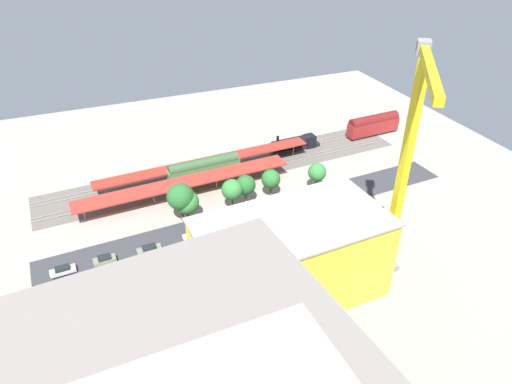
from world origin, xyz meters
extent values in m
plane|color=#9E998C|center=(0.00, 0.00, 0.00)|extent=(151.72, 151.72, 0.00)
cube|color=#665E54|center=(0.00, -19.16, 0.00)|extent=(95.44, 19.34, 0.01)
cube|color=#38383D|center=(0.00, 2.88, 0.00)|extent=(95.16, 13.86, 0.01)
cube|color=#9E9EA8|center=(0.00, -23.13, 0.18)|extent=(94.70, 4.99, 0.12)
cube|color=#9E9EA8|center=(0.00, -21.69, 0.18)|extent=(94.70, 4.99, 0.12)
cube|color=#9E9EA8|center=(0.00, -16.64, 0.18)|extent=(94.70, 4.99, 0.12)
cube|color=#9E9EA8|center=(0.00, -15.20, 0.18)|extent=(94.70, 4.99, 0.12)
cube|color=#B73328|center=(13.34, -10.78, 3.75)|extent=(51.05, 7.85, 0.37)
cylinder|color=slate|center=(-9.52, -11.96, 1.78)|extent=(0.30, 0.30, 3.56)
cylinder|color=slate|center=(5.72, -11.18, 1.78)|extent=(0.30, 0.30, 3.56)
cylinder|color=slate|center=(20.95, -10.39, 1.78)|extent=(0.30, 0.30, 3.56)
cylinder|color=slate|center=(36.19, -9.61, 1.78)|extent=(0.30, 0.30, 3.56)
cube|color=#A82D23|center=(5.95, -18.30, 3.81)|extent=(55.45, 7.08, 0.37)
cylinder|color=slate|center=(-18.91, -19.58, 1.81)|extent=(0.30, 0.30, 3.63)
cylinder|color=slate|center=(-2.34, -18.72, 1.81)|extent=(0.30, 0.30, 3.63)
cylinder|color=slate|center=(14.23, -17.87, 1.81)|extent=(0.30, 0.30, 3.63)
cylinder|color=slate|center=(30.80, -17.02, 1.81)|extent=(0.30, 0.30, 3.63)
cube|color=black|center=(-21.06, -22.41, 0.50)|extent=(14.48, 3.27, 1.00)
cylinder|color=black|center=(-19.65, -22.33, 2.41)|extent=(11.68, 3.40, 2.81)
cube|color=black|center=(-25.41, -22.63, 1.70)|extent=(2.98, 3.15, 3.41)
cylinder|color=black|center=(-15.38, -22.11, 4.51)|extent=(0.70, 0.70, 1.40)
cube|color=black|center=(-46.25, -22.41, 0.30)|extent=(14.89, 3.27, 0.60)
cube|color=maroon|center=(-46.25, -22.41, 2.50)|extent=(16.56, 3.98, 3.80)
cylinder|color=maroon|center=(-46.25, -22.41, 4.65)|extent=(15.90, 3.95, 3.14)
cube|color=black|center=(7.26, -15.92, 0.30)|extent=(16.49, 3.10, 0.60)
cube|color=#4C7F4C|center=(7.26, -15.92, 2.52)|extent=(18.33, 3.76, 3.84)
cylinder|color=#355935|center=(7.26, -15.92, 4.69)|extent=(17.61, 3.73, 2.83)
cube|color=black|center=(-16.82, 6.77, 0.15)|extent=(3.84, 1.72, 0.30)
cube|color=silver|center=(-16.82, 6.77, 0.67)|extent=(4.57, 1.79, 0.74)
cube|color=#1E2328|center=(-16.82, 6.77, 1.34)|extent=(2.56, 1.57, 0.61)
cube|color=black|center=(-9.19, 6.39, 0.15)|extent=(3.50, 2.02, 0.30)
cube|color=silver|center=(-9.19, 6.39, 0.73)|extent=(4.14, 2.14, 0.86)
cube|color=#1E2328|center=(-9.19, 6.39, 1.51)|extent=(2.36, 1.78, 0.69)
cube|color=black|center=(-0.60, 6.27, 0.15)|extent=(3.95, 1.99, 0.30)
cube|color=silver|center=(-0.60, 6.27, 0.75)|extent=(4.69, 2.11, 0.90)
cube|color=#1E2328|center=(-0.60, 6.27, 1.45)|extent=(2.67, 1.76, 0.51)
cube|color=black|center=(8.74, 6.77, 0.15)|extent=(4.17, 2.15, 0.30)
cube|color=black|center=(8.74, 6.77, 0.68)|extent=(4.94, 2.29, 0.77)
cube|color=#1E2328|center=(8.74, 6.77, 1.35)|extent=(2.82, 1.88, 0.56)
cube|color=black|center=(16.29, 5.75, 0.15)|extent=(3.75, 1.76, 0.30)
cube|color=silver|center=(16.29, 5.75, 0.69)|extent=(4.46, 1.85, 0.79)
cube|color=#1E2328|center=(16.29, 5.75, 1.40)|extent=(2.51, 1.59, 0.62)
cube|color=black|center=(25.56, 6.67, 0.15)|extent=(4.05, 1.75, 0.30)
cube|color=gray|center=(25.56, 6.67, 0.69)|extent=(4.82, 1.83, 0.78)
cube|color=#1E2328|center=(25.56, 6.67, 1.34)|extent=(2.71, 1.58, 0.52)
cube|color=black|center=(34.09, 6.63, 0.15)|extent=(3.60, 1.93, 0.30)
cube|color=gray|center=(34.09, 6.63, 0.73)|extent=(4.28, 2.03, 0.86)
cube|color=#1E2328|center=(34.09, 6.63, 1.43)|extent=(2.42, 1.73, 0.53)
cube|color=black|center=(41.65, 6.66, 0.15)|extent=(3.96, 1.88, 0.30)
cube|color=silver|center=(41.65, 6.66, 0.66)|extent=(4.70, 2.00, 0.72)
cube|color=#1E2328|center=(41.65, 6.66, 1.30)|extent=(2.66, 1.67, 0.56)
cube|color=yellow|center=(4.74, 26.89, 7.48)|extent=(31.83, 17.97, 14.96)
cube|color=#ADA89E|center=(4.74, 26.89, 15.16)|extent=(32.46, 18.60, 0.40)
cube|color=gray|center=(-14.78, 28.09, 0.60)|extent=(3.60, 3.60, 1.20)
cube|color=yellow|center=(-14.78, 28.09, 19.82)|extent=(1.40, 1.40, 39.63)
cube|color=yellow|center=(-10.18, 34.60, 40.23)|extent=(13.65, 18.62, 1.20)
cube|color=gray|center=(-17.38, 24.41, 40.23)|extent=(3.02, 3.11, 2.00)
cube|color=black|center=(8.11, 12.15, 0.25)|extent=(9.24, 2.77, 0.50)
cube|color=white|center=(7.05, 12.08, 2.08)|extent=(7.13, 2.87, 3.15)
cube|color=#334C8C|center=(11.60, 12.38, 1.73)|extent=(2.29, 2.55, 2.47)
cube|color=black|center=(14.11, 14.35, 0.25)|extent=(10.13, 3.32, 0.50)
cube|color=silver|center=(13.02, 14.22, 1.99)|extent=(7.98, 3.30, 2.98)
cube|color=maroon|center=(17.96, 14.81, 1.64)|extent=(2.46, 2.64, 2.29)
cylinder|color=brown|center=(-15.89, -1.24, 1.77)|extent=(0.55, 0.55, 3.55)
sphere|color=#38843D|center=(-15.89, -1.24, 5.05)|extent=(4.29, 4.29, 4.29)
cylinder|color=brown|center=(15.44, -1.37, 1.32)|extent=(0.40, 0.40, 2.64)
sphere|color=#38843D|center=(15.44, -1.37, 4.47)|extent=(5.23, 5.23, 5.23)
cylinder|color=brown|center=(16.64, -1.63, 1.95)|extent=(0.59, 0.59, 3.91)
sphere|color=#28662D|center=(16.64, -1.63, 5.96)|extent=(5.88, 5.88, 5.88)
cylinder|color=brown|center=(5.17, -1.45, 1.75)|extent=(0.41, 0.41, 3.49)
sphere|color=#38843D|center=(5.17, -1.45, 5.13)|extent=(4.68, 4.68, 4.68)
cylinder|color=brown|center=(1.55, -2.58, 1.62)|extent=(0.55, 0.55, 3.24)
sphere|color=#28662D|center=(1.55, -2.58, 4.84)|extent=(4.55, 4.55, 4.55)
cylinder|color=brown|center=(-4.86, -3.03, 1.58)|extent=(0.60, 0.60, 3.15)
sphere|color=#2D7233|center=(-4.86, -3.03, 4.70)|extent=(4.42, 4.42, 4.42)
cylinder|color=#333333|center=(-11.72, 7.14, 2.99)|extent=(0.16, 0.16, 5.98)
cube|color=black|center=(-11.72, 7.14, 6.43)|extent=(0.36, 0.36, 0.90)
sphere|color=yellow|center=(-11.50, 7.14, 6.43)|extent=(0.20, 0.20, 0.20)
camera|label=1|loc=(33.54, 81.10, 59.42)|focal=32.88mm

